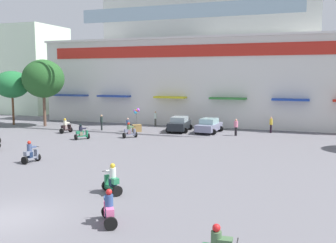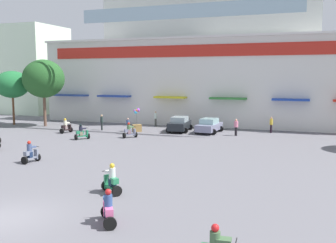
{
  "view_description": "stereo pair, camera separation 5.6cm",
  "coord_description": "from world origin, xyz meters",
  "px_view_note": "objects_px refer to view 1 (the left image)",
  "views": [
    {
      "loc": [
        11.36,
        -12.06,
        5.86
      ],
      "look_at": [
        0.74,
        17.71,
        2.04
      ],
      "focal_mm": 41.01,
      "sensor_mm": 36.0,
      "label": 1
    },
    {
      "loc": [
        11.42,
        -12.04,
        5.86
      ],
      "look_at": [
        0.74,
        17.71,
        2.04
      ],
      "focal_mm": 41.01,
      "sensor_mm": 36.0,
      "label": 2
    }
  ],
  "objects_px": {
    "scooter_rider_7": "(31,154)",
    "pedestrian_3": "(236,126)",
    "scooter_rider_6": "(66,127)",
    "plaza_tree_0": "(12,85)",
    "pedestrian_1": "(128,125)",
    "pedestrian_2": "(102,121)",
    "scooter_rider_2": "(82,133)",
    "scooter_rider_1": "(109,210)",
    "plaza_tree_2": "(43,79)",
    "parked_car_0": "(179,124)",
    "balloon_vendor_cart": "(137,122)",
    "pedestrian_4": "(271,124)",
    "parked_car_1": "(209,126)",
    "pedestrian_0": "(155,118)",
    "scooter_rider_0": "(112,181)",
    "scooter_rider_8": "(130,131)"
  },
  "relations": [
    {
      "from": "plaza_tree_0",
      "to": "parked_car_1",
      "type": "height_order",
      "value": "plaza_tree_0"
    },
    {
      "from": "parked_car_0",
      "to": "balloon_vendor_cart",
      "type": "relative_size",
      "value": 1.73
    },
    {
      "from": "scooter_rider_8",
      "to": "balloon_vendor_cart",
      "type": "height_order",
      "value": "balloon_vendor_cart"
    },
    {
      "from": "parked_car_1",
      "to": "scooter_rider_2",
      "type": "xyz_separation_m",
      "value": [
        -10.04,
        -7.91,
        -0.15
      ]
    },
    {
      "from": "plaza_tree_0",
      "to": "pedestrian_1",
      "type": "relative_size",
      "value": 3.89
    },
    {
      "from": "pedestrian_2",
      "to": "scooter_rider_2",
      "type": "bearing_deg",
      "value": -77.99
    },
    {
      "from": "scooter_rider_8",
      "to": "pedestrian_0",
      "type": "xyz_separation_m",
      "value": [
        -0.78,
        8.6,
        0.37
      ]
    },
    {
      "from": "plaza_tree_2",
      "to": "parked_car_0",
      "type": "bearing_deg",
      "value": 4.72
    },
    {
      "from": "parked_car_0",
      "to": "scooter_rider_1",
      "type": "height_order",
      "value": "parked_car_0"
    },
    {
      "from": "scooter_rider_2",
      "to": "balloon_vendor_cart",
      "type": "bearing_deg",
      "value": 66.08
    },
    {
      "from": "plaza_tree_0",
      "to": "pedestrian_1",
      "type": "height_order",
      "value": "plaza_tree_0"
    },
    {
      "from": "parked_car_0",
      "to": "pedestrian_2",
      "type": "xyz_separation_m",
      "value": [
        -8.14,
        -1.96,
        0.19
      ]
    },
    {
      "from": "plaza_tree_0",
      "to": "scooter_rider_2",
      "type": "bearing_deg",
      "value": -25.57
    },
    {
      "from": "parked_car_1",
      "to": "scooter_rider_6",
      "type": "xyz_separation_m",
      "value": [
        -13.75,
        -5.01,
        -0.13
      ]
    },
    {
      "from": "scooter_rider_6",
      "to": "scooter_rider_7",
      "type": "xyz_separation_m",
      "value": [
        5.63,
        -12.23,
        0.0
      ]
    },
    {
      "from": "pedestrian_3",
      "to": "pedestrian_4",
      "type": "relative_size",
      "value": 0.99
    },
    {
      "from": "plaza_tree_0",
      "to": "parked_car_1",
      "type": "bearing_deg",
      "value": 3.62
    },
    {
      "from": "scooter_rider_6",
      "to": "pedestrian_2",
      "type": "height_order",
      "value": "pedestrian_2"
    },
    {
      "from": "scooter_rider_2",
      "to": "pedestrian_4",
      "type": "distance_m",
      "value": 18.85
    },
    {
      "from": "scooter_rider_7",
      "to": "pedestrian_1",
      "type": "bearing_deg",
      "value": 86.97
    },
    {
      "from": "scooter_rider_7",
      "to": "pedestrian_0",
      "type": "relative_size",
      "value": 0.88
    },
    {
      "from": "pedestrian_3",
      "to": "parked_car_1",
      "type": "bearing_deg",
      "value": 161.94
    },
    {
      "from": "plaza_tree_2",
      "to": "balloon_vendor_cart",
      "type": "relative_size",
      "value": 3.1
    },
    {
      "from": "scooter_rider_0",
      "to": "parked_car_0",
      "type": "bearing_deg",
      "value": 99.03
    },
    {
      "from": "scooter_rider_2",
      "to": "scooter_rider_1",
      "type": "bearing_deg",
      "value": -54.87
    },
    {
      "from": "plaza_tree_2",
      "to": "pedestrian_2",
      "type": "xyz_separation_m",
      "value": [
        7.79,
        -0.64,
        -4.49
      ]
    },
    {
      "from": "pedestrian_2",
      "to": "balloon_vendor_cart",
      "type": "xyz_separation_m",
      "value": [
        4.0,
        0.29,
        0.07
      ]
    },
    {
      "from": "pedestrian_2",
      "to": "pedestrian_4",
      "type": "xyz_separation_m",
      "value": [
        17.28,
        4.03,
        -0.02
      ]
    },
    {
      "from": "parked_car_0",
      "to": "scooter_rider_8",
      "type": "bearing_deg",
      "value": -119.73
    },
    {
      "from": "balloon_vendor_cart",
      "to": "pedestrian_4",
      "type": "bearing_deg",
      "value": 15.73
    },
    {
      "from": "plaza_tree_0",
      "to": "parked_car_1",
      "type": "distance_m",
      "value": 23.86
    },
    {
      "from": "pedestrian_2",
      "to": "balloon_vendor_cart",
      "type": "distance_m",
      "value": 4.01
    },
    {
      "from": "plaza_tree_2",
      "to": "parked_car_0",
      "type": "height_order",
      "value": "plaza_tree_2"
    },
    {
      "from": "parked_car_1",
      "to": "scooter_rider_7",
      "type": "distance_m",
      "value": 19.06
    },
    {
      "from": "scooter_rider_0",
      "to": "scooter_rider_8",
      "type": "distance_m",
      "value": 17.19
    },
    {
      "from": "scooter_rider_7",
      "to": "pedestrian_0",
      "type": "bearing_deg",
      "value": 87.07
    },
    {
      "from": "pedestrian_0",
      "to": "pedestrian_3",
      "type": "xyz_separation_m",
      "value": [
        10.0,
        -3.97,
        -0.06
      ]
    },
    {
      "from": "plaza_tree_0",
      "to": "pedestrian_0",
      "type": "xyz_separation_m",
      "value": [
        16.39,
        4.51,
        -3.79
      ]
    },
    {
      "from": "parked_car_0",
      "to": "pedestrian_3",
      "type": "distance_m",
      "value": 6.14
    },
    {
      "from": "pedestrian_4",
      "to": "balloon_vendor_cart",
      "type": "xyz_separation_m",
      "value": [
        -13.28,
        -3.74,
        0.1
      ]
    },
    {
      "from": "scooter_rider_7",
      "to": "pedestrian_3",
      "type": "relative_size",
      "value": 0.92
    },
    {
      "from": "scooter_rider_1",
      "to": "balloon_vendor_cart",
      "type": "height_order",
      "value": "balloon_vendor_cart"
    },
    {
      "from": "scooter_rider_1",
      "to": "scooter_rider_6",
      "type": "xyz_separation_m",
      "value": [
        -15.77,
        20.04,
        0.03
      ]
    },
    {
      "from": "balloon_vendor_cart",
      "to": "plaza_tree_0",
      "type": "bearing_deg",
      "value": 179.14
    },
    {
      "from": "scooter_rider_0",
      "to": "pedestrian_1",
      "type": "xyz_separation_m",
      "value": [
        -7.65,
        17.8,
        0.3
      ]
    },
    {
      "from": "parked_car_1",
      "to": "pedestrian_0",
      "type": "bearing_deg",
      "value": 156.88
    },
    {
      "from": "parked_car_0",
      "to": "scooter_rider_6",
      "type": "distance_m",
      "value": 11.7
    },
    {
      "from": "plaza_tree_2",
      "to": "pedestrian_1",
      "type": "distance_m",
      "value": 12.74
    },
    {
      "from": "scooter_rider_2",
      "to": "pedestrian_4",
      "type": "height_order",
      "value": "pedestrian_4"
    },
    {
      "from": "scooter_rider_2",
      "to": "scooter_rider_8",
      "type": "relative_size",
      "value": 0.98
    }
  ]
}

